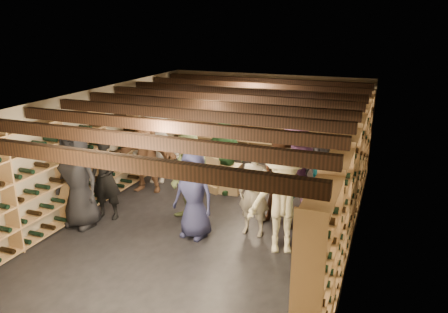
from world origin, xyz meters
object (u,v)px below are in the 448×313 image
crate_loose (296,185)px  person_0 (78,179)px  person_1 (106,178)px  person_12 (320,172)px  person_11 (295,161)px  person_2 (190,179)px  person_7 (255,192)px  person_3 (283,201)px  person_6 (194,194)px  person_8 (282,183)px  crate_stack_right (230,179)px  crate_stack_left (214,173)px  person_9 (156,146)px  person_4 (317,209)px  person_5 (146,156)px  person_10 (224,155)px

crate_loose → person_0: bearing=-135.3°
person_1 → person_12: (3.81, 2.11, -0.09)m
crate_loose → person_11: person_11 is taller
person_2 → person_7: bearing=21.5°
person_1 → person_3: size_ratio=0.93×
person_6 → person_8: 1.65m
person_11 → crate_stack_right: bearing=174.9°
crate_stack_left → person_6: 2.27m
crate_stack_left → person_8: size_ratio=0.47×
person_0 → person_9: size_ratio=1.05×
crate_loose → person_4: size_ratio=0.30×
person_1 → person_5: size_ratio=1.02×
person_1 → person_11: bearing=24.0°
crate_loose → person_5: person_5 is taller
person_1 → person_7: 2.94m
crate_stack_right → person_2: bearing=-95.4°
person_10 → person_7: bearing=-38.0°
crate_loose → crate_stack_right: bearing=-149.4°
crate_stack_left → person_0: bearing=-123.0°
person_1 → person_5: 1.56m
person_5 → person_8: 3.39m
person_9 → person_11: (3.36, 0.00, 0.02)m
person_5 → person_10: 1.77m
person_3 → person_12: bearing=64.9°
person_8 → person_11: person_11 is taller
person_6 → person_9: bearing=142.2°
crate_loose → person_12: 1.24m
person_5 → person_6: person_5 is taller
person_10 → person_6: bearing=-67.2°
person_6 → person_10: 2.20m
person_1 → person_2: person_2 is taller
person_5 → person_2: bearing=-43.7°
crate_stack_right → person_10: bearing=180.0°
person_3 → person_11: bearing=79.6°
crate_loose → person_5: bearing=-157.0°
crate_loose → person_12: person_12 is taller
person_1 → person_2: 1.68m
crate_loose → person_1: size_ratio=0.30×
person_2 → person_5: size_ratio=1.08×
person_0 → person_10: bearing=58.4°
person_5 → person_9: (-0.07, 0.55, 0.08)m
crate_loose → person_3: bearing=-82.6°
person_3 → person_12: person_3 is taller
person_4 → person_12: size_ratio=1.12×
person_7 → person_9: bearing=154.4°
person_8 → person_9: (-3.39, 1.25, 0.02)m
person_0 → crate_loose: bearing=49.8°
person_4 → person_3: bearing=-164.9°
person_2 → person_6: (0.29, -0.47, -0.09)m
person_1 → person_10: bearing=43.1°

